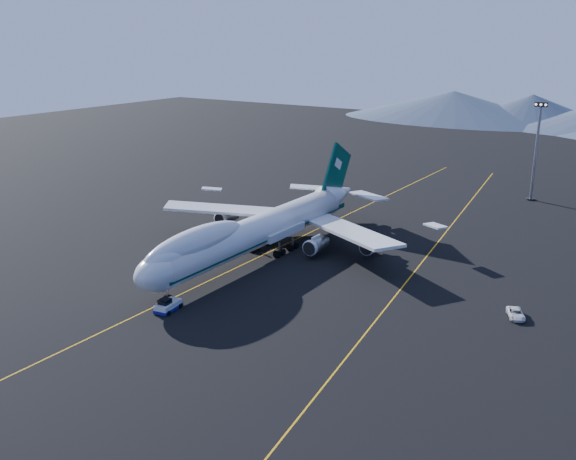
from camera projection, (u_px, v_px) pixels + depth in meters
The scene contains 7 objects.
ground at pixel (258, 257), 131.21m from camera, with size 500.00×500.00×0.00m, color black.
taxiway_line_main at pixel (258, 257), 131.21m from camera, with size 0.25×220.00×0.01m, color #E9A30D.
taxiway_line_side at pixel (415, 271), 123.48m from camera, with size 0.25×200.00×0.01m, color #E9A30D.
boeing_747 at pixel (258, 230), 129.53m from camera, with size 59.62×72.43×19.37m.
pushback_tug at pixel (168, 306), 105.90m from camera, with size 3.37×5.27×2.17m.
service_van at pixel (516, 314), 103.12m from camera, with size 2.32×5.03×1.40m, color silver.
floodlight_mast at pixel (536, 151), 172.56m from camera, with size 3.28×2.46×26.55m.
Camera 1 is at (72.96, -100.19, 43.87)m, focal length 40.00 mm.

